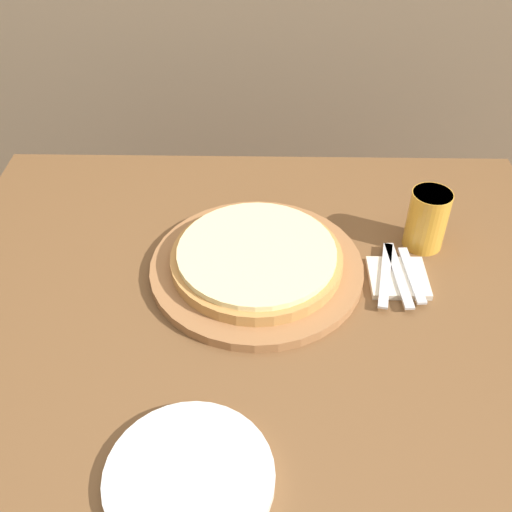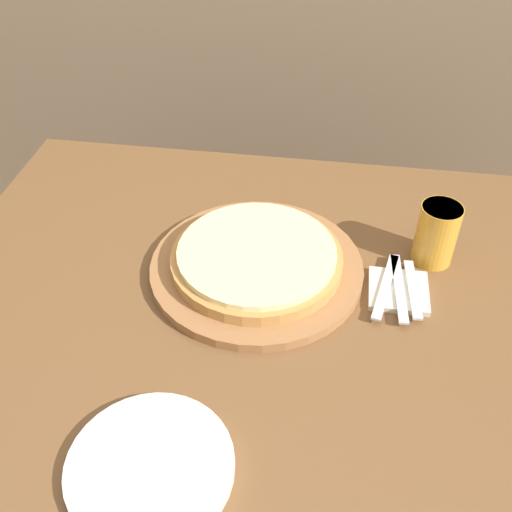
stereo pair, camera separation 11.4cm
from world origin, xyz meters
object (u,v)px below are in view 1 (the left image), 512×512
(spoon, at_px, (412,275))
(beer_glass, at_px, (428,217))
(dinner_plate, at_px, (189,477))
(dinner_knife, at_px, (399,274))
(pizza_on_board, at_px, (256,262))
(fork, at_px, (385,274))

(spoon, bearing_deg, beer_glass, 69.31)
(beer_glass, xyz_separation_m, spoon, (-0.04, -0.11, -0.05))
(dinner_plate, height_order, dinner_knife, dinner_plate)
(beer_glass, bearing_deg, pizza_on_board, -165.07)
(dinner_plate, bearing_deg, beer_glass, 51.15)
(beer_glass, relative_size, fork, 0.69)
(beer_glass, distance_m, fork, 0.15)
(pizza_on_board, relative_size, dinner_knife, 2.25)
(dinner_plate, relative_size, dinner_knife, 1.31)
(pizza_on_board, height_order, fork, pizza_on_board)
(pizza_on_board, bearing_deg, fork, -4.48)
(fork, xyz_separation_m, dinner_knife, (0.03, 0.00, 0.00))
(beer_glass, height_order, spoon, beer_glass)
(fork, height_order, spoon, same)
(dinner_plate, xyz_separation_m, dinner_knife, (0.36, 0.42, 0.01))
(pizza_on_board, distance_m, beer_glass, 0.35)
(dinner_plate, relative_size, fork, 1.32)
(fork, bearing_deg, dinner_knife, 0.00)
(pizza_on_board, xyz_separation_m, dinner_plate, (-0.08, -0.44, -0.02))
(fork, height_order, dinner_knife, same)
(pizza_on_board, height_order, spoon, pizza_on_board)
(fork, relative_size, dinner_knife, 1.00)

